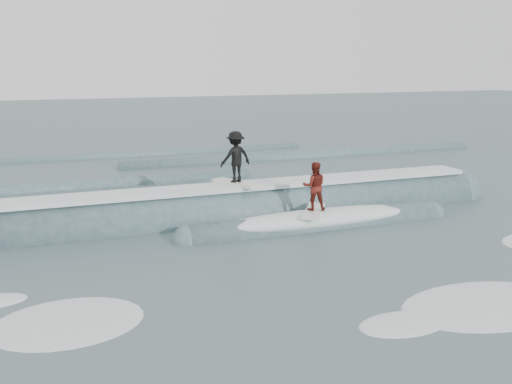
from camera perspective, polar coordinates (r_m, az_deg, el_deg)
name	(u,v)px	position (r m, az deg, el deg)	size (l,w,h in m)	color
ground	(341,285)	(14.53, 8.52, -9.18)	(160.00, 160.00, 0.00)	#384E52
breaking_wave	(256,216)	(20.37, 0.03, -2.44)	(20.52, 3.90, 2.24)	#345457
surfer_black	(236,159)	(20.01, -2.06, 3.35)	(1.36, 2.04, 1.90)	silver
surfer_red	(314,189)	(18.92, 5.84, 0.27)	(1.57, 1.97, 1.71)	white
whitewater	(425,296)	(14.30, 16.58, -9.96)	(18.33, 7.52, 0.10)	white
far_swells	(181,167)	(30.62, -7.47, 2.54)	(38.29, 8.65, 0.80)	#345457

